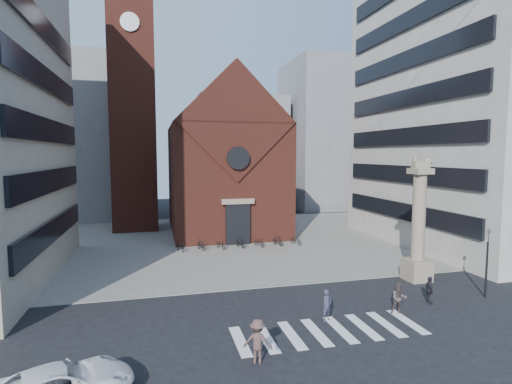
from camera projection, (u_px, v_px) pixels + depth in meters
ground at (298, 309)px, 22.84m from camera, size 120.00×120.00×0.00m
piazza at (234, 240)px, 41.17m from camera, size 46.00×30.00×0.05m
zebra_crossing at (328, 331)px, 20.08m from camera, size 10.20×3.20×0.01m
church at (224, 162)px, 46.24m from camera, size 12.00×16.65×18.00m
campanile at (133, 94)px, 45.92m from camera, size 5.50×5.50×31.20m
building_right at (489, 81)px, 38.78m from camera, size 18.00×22.00×32.00m
bg_block_left at (63, 139)px, 55.50m from camera, size 16.00×14.00×22.00m
bg_block_mid at (239, 153)px, 66.88m from camera, size 14.00×12.00×18.00m
bg_block_right at (335, 136)px, 67.61m from camera, size 16.00×14.00×24.00m
lion_column at (418, 232)px, 27.86m from camera, size 1.63×1.60×8.68m
traffic_light at (487, 261)px, 24.59m from camera, size 0.13×0.16×4.30m
pedestrian_0 at (327, 305)px, 21.27m from camera, size 0.73×0.63×1.69m
pedestrian_1 at (399, 298)px, 22.12m from camera, size 1.04×0.92×1.80m
pedestrian_2 at (430, 290)px, 23.65m from camera, size 0.68×1.04×1.65m
pedestrian_3 at (258, 341)px, 16.93m from camera, size 1.41×1.13×1.90m
scooter_0 at (181, 246)px, 36.37m from camera, size 1.09×1.72×0.86m
scooter_1 at (201, 245)px, 36.82m from camera, size 0.96×1.64×0.95m
scooter_2 at (221, 244)px, 37.28m from camera, size 1.09×1.72×0.86m
scooter_3 at (240, 243)px, 37.73m from camera, size 0.96×1.64×0.95m
scooter_4 at (259, 242)px, 38.19m from camera, size 1.09×1.72×0.86m
scooter_5 at (278, 241)px, 38.64m from camera, size 0.96×1.64×0.95m
scooter_6 at (296, 240)px, 39.10m from camera, size 1.09×1.72×0.86m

